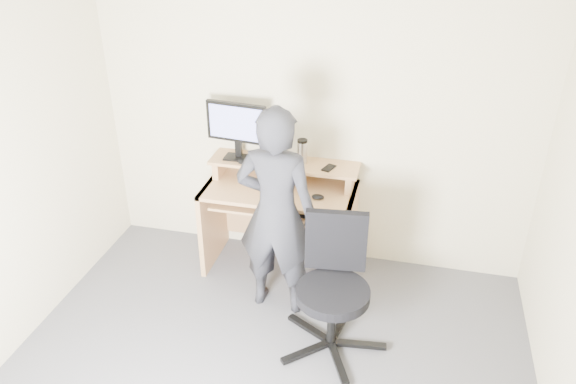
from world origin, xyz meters
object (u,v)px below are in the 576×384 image
at_px(monitor, 237,126).
at_px(person, 276,213).
at_px(desk, 282,206).
at_px(office_chair, 334,281).

relative_size(monitor, person, 0.31).
xyz_separation_m(desk, office_chair, (0.57, -0.85, -0.03)).
bearing_deg(office_chair, monitor, 130.30).
bearing_deg(office_chair, desk, 117.55).
height_order(desk, office_chair, office_chair).
height_order(office_chair, person, person).
height_order(desk, person, person).
distance_m(monitor, person, 0.85).
bearing_deg(monitor, office_chair, -36.71).
bearing_deg(monitor, person, -44.76).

